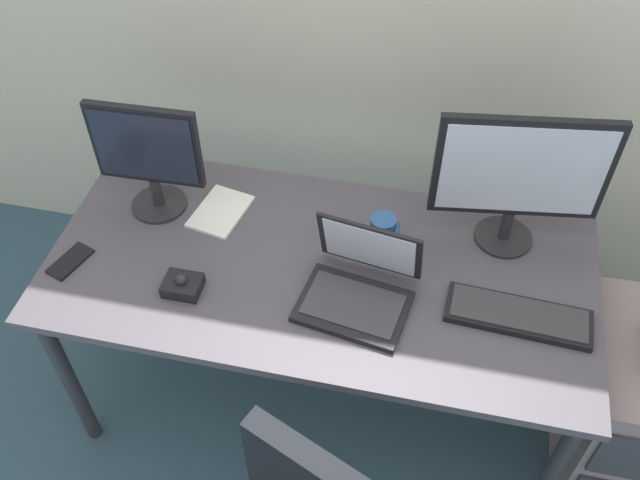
% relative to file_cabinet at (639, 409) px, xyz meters
% --- Properties ---
extents(ground_plane, '(8.00, 8.00, 0.00)m').
position_rel_file_cabinet_xyz_m(ground_plane, '(-1.07, 0.02, -0.32)').
color(ground_plane, '#355261').
extents(desk, '(1.67, 0.79, 0.75)m').
position_rel_file_cabinet_xyz_m(desk, '(-1.07, 0.02, 0.36)').
color(desk, '#4D484F').
rests_on(desk, ground).
extents(file_cabinet, '(0.42, 0.53, 0.64)m').
position_rel_file_cabinet_xyz_m(file_cabinet, '(0.00, 0.00, 0.00)').
color(file_cabinet, gray).
rests_on(file_cabinet, ground).
extents(monitor_main, '(0.50, 0.18, 0.47)m').
position_rel_file_cabinet_xyz_m(monitor_main, '(-0.53, 0.26, 0.70)').
color(monitor_main, '#262628').
rests_on(monitor_main, desk).
extents(monitor_side, '(0.34, 0.18, 0.40)m').
position_rel_file_cabinet_xyz_m(monitor_side, '(-1.64, 0.16, 0.65)').
color(monitor_side, '#262628').
rests_on(monitor_side, desk).
extents(keyboard, '(0.42, 0.16, 0.03)m').
position_rel_file_cabinet_xyz_m(keyboard, '(-0.47, -0.05, 0.44)').
color(keyboard, black).
rests_on(keyboard, desk).
extents(laptop, '(0.35, 0.32, 0.23)m').
position_rel_file_cabinet_xyz_m(laptop, '(-0.93, -0.07, 0.48)').
color(laptop, black).
rests_on(laptop, desk).
extents(trackball_mouse, '(0.11, 0.09, 0.07)m').
position_rel_file_cabinet_xyz_m(trackball_mouse, '(-1.44, -0.16, 0.45)').
color(trackball_mouse, black).
rests_on(trackball_mouse, desk).
extents(coffee_mug, '(0.09, 0.08, 0.11)m').
position_rel_file_cabinet_xyz_m(coffee_mug, '(-0.90, 0.15, 0.49)').
color(coffee_mug, '#2D5791').
rests_on(coffee_mug, desk).
extents(paper_notepad, '(0.19, 0.23, 0.01)m').
position_rel_file_cabinet_xyz_m(paper_notepad, '(-1.43, 0.18, 0.43)').
color(paper_notepad, white).
rests_on(paper_notepad, desk).
extents(cell_phone, '(0.11, 0.16, 0.01)m').
position_rel_file_cabinet_xyz_m(cell_phone, '(-1.82, -0.13, 0.43)').
color(cell_phone, black).
rests_on(cell_phone, desk).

